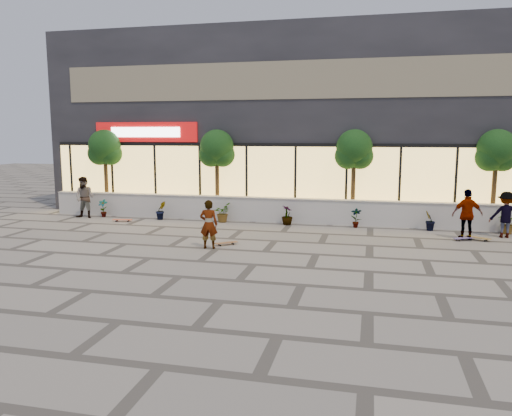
% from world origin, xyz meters
% --- Properties ---
extents(ground, '(80.00, 80.00, 0.00)m').
position_xyz_m(ground, '(0.00, 0.00, 0.00)').
color(ground, gray).
rests_on(ground, ground).
extents(planter_wall, '(22.00, 0.42, 1.04)m').
position_xyz_m(planter_wall, '(0.00, 7.00, 0.52)').
color(planter_wall, beige).
rests_on(planter_wall, ground).
extents(retail_building, '(24.00, 9.17, 8.50)m').
position_xyz_m(retail_building, '(-0.00, 12.49, 4.25)').
color(retail_building, black).
rests_on(retail_building, ground).
extents(shrub_a, '(0.43, 0.29, 0.81)m').
position_xyz_m(shrub_a, '(-8.50, 6.45, 0.41)').
color(shrub_a, black).
rests_on(shrub_a, ground).
extents(shrub_b, '(0.57, 0.57, 0.81)m').
position_xyz_m(shrub_b, '(-5.70, 6.45, 0.41)').
color(shrub_b, black).
rests_on(shrub_b, ground).
extents(shrub_c, '(0.68, 0.77, 0.81)m').
position_xyz_m(shrub_c, '(-2.90, 6.45, 0.41)').
color(shrub_c, black).
rests_on(shrub_c, ground).
extents(shrub_d, '(0.64, 0.64, 0.81)m').
position_xyz_m(shrub_d, '(-0.10, 6.45, 0.41)').
color(shrub_d, black).
rests_on(shrub_d, ground).
extents(shrub_e, '(0.46, 0.35, 0.81)m').
position_xyz_m(shrub_e, '(2.70, 6.45, 0.41)').
color(shrub_e, black).
rests_on(shrub_e, ground).
extents(shrub_f, '(0.55, 0.57, 0.81)m').
position_xyz_m(shrub_f, '(5.50, 6.45, 0.41)').
color(shrub_f, black).
rests_on(shrub_f, ground).
extents(shrub_g, '(0.77, 0.84, 0.81)m').
position_xyz_m(shrub_g, '(8.30, 6.45, 0.41)').
color(shrub_g, black).
rests_on(shrub_g, ground).
extents(tree_west, '(1.60, 1.50, 3.92)m').
position_xyz_m(tree_west, '(-9.00, 7.70, 2.99)').
color(tree_west, '#4E391C').
rests_on(tree_west, ground).
extents(tree_midwest, '(1.60, 1.50, 3.92)m').
position_xyz_m(tree_midwest, '(-3.50, 7.70, 2.99)').
color(tree_midwest, '#4E391C').
rests_on(tree_midwest, ground).
extents(tree_mideast, '(1.60, 1.50, 3.92)m').
position_xyz_m(tree_mideast, '(2.50, 7.70, 2.99)').
color(tree_mideast, '#4E391C').
rests_on(tree_mideast, ground).
extents(tree_east, '(1.60, 1.50, 3.92)m').
position_xyz_m(tree_east, '(8.00, 7.70, 2.99)').
color(tree_east, '#4E391C').
rests_on(tree_east, ground).
extents(skater_center, '(0.63, 0.46, 1.61)m').
position_xyz_m(skater_center, '(-1.90, 1.66, 0.81)').
color(skater_center, white).
rests_on(skater_center, ground).
extents(skater_left, '(0.92, 0.72, 1.84)m').
position_xyz_m(skater_left, '(-9.16, 6.05, 0.92)').
color(skater_left, '#8E875B').
rests_on(skater_left, ground).
extents(skater_right_near, '(1.12, 0.62, 1.81)m').
position_xyz_m(skater_right_near, '(6.60, 5.04, 0.90)').
color(skater_right_near, white).
rests_on(skater_right_near, ground).
extents(skater_right_far, '(1.11, 0.67, 1.68)m').
position_xyz_m(skater_right_far, '(8.02, 5.75, 0.84)').
color(skater_right_far, maroon).
rests_on(skater_right_far, ground).
extents(skateboard_center, '(0.74, 0.66, 0.10)m').
position_xyz_m(skateboard_center, '(-1.48, 2.25, 0.08)').
color(skateboard_center, brown).
rests_on(skateboard_center, ground).
extents(skateboard_left, '(0.86, 0.37, 0.10)m').
position_xyz_m(skateboard_left, '(-7.09, 5.57, 0.08)').
color(skateboard_left, '#E9512B').
rests_on(skateboard_left, ground).
extents(skateboard_right_near, '(0.85, 0.63, 0.10)m').
position_xyz_m(skateboard_right_near, '(7.00, 5.02, 0.09)').
color(skateboard_right_near, brown).
rests_on(skateboard_right_near, ground).
extents(skateboard_right_far, '(0.79, 0.57, 0.10)m').
position_xyz_m(skateboard_right_far, '(6.50, 4.87, 0.08)').
color(skateboard_right_far, '#544782').
rests_on(skateboard_right_far, ground).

